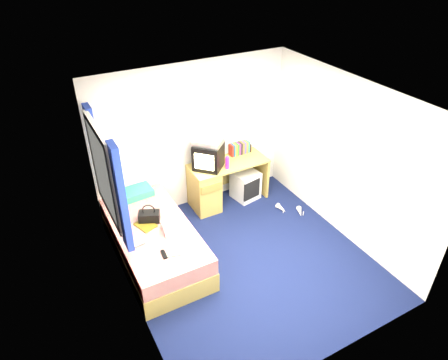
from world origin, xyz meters
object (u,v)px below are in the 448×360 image
crt_tv (208,156)px  white_heels (291,210)px  pink_water_bottle (227,163)px  vcr (208,142)px  water_bottle (138,243)px  storage_cube (245,185)px  bed (155,242)px  remote_control (164,254)px  colour_swatch_fan (172,255)px  aerosol_can (218,157)px  picture_frame (249,147)px  handbag (149,216)px  pillow (135,193)px  magazine (146,225)px  towel (175,227)px  desk (213,184)px

crt_tv → white_heels: bearing=9.5°
white_heels → pink_water_bottle: bearing=142.6°
vcr → water_bottle: 1.93m
storage_cube → white_heels: bearing=-70.2°
bed → remote_control: size_ratio=12.50×
pink_water_bottle → colour_swatch_fan: pink_water_bottle is taller
aerosol_can → colour_swatch_fan: size_ratio=0.84×
picture_frame → handbag: bearing=-153.5°
pink_water_bottle → aerosol_can: (-0.02, 0.26, -0.01)m
pillow → crt_tv: 1.25m
aerosol_can → handbag: aerosol_can is taller
white_heels → remote_control: bearing=-167.9°
bed → handbag: handbag is taller
pillow → storage_cube: size_ratio=1.01×
aerosol_can → white_heels: 1.49m
crt_tv → magazine: crt_tv is taller
water_bottle → colour_swatch_fan: size_ratio=0.91×
pink_water_bottle → towel: 1.47m
towel → aerosol_can: bearing=40.4°
vcr → handbag: bearing=-107.0°
vcr → magazine: bearing=-106.0°
colour_swatch_fan → aerosol_can: bearing=45.7°
storage_cube → handbag: 1.98m
pillow → handbag: bearing=-91.6°
water_bottle → colour_swatch_fan: water_bottle is taller
vcr → pink_water_bottle: size_ratio=2.18×
storage_cube → desk: bearing=163.1°
white_heels → crt_tv: bearing=143.4°
pillow → aerosol_can: size_ratio=2.69×
storage_cube → water_bottle: bearing=-167.3°
desk → storage_cube: (0.58, -0.07, -0.16)m
crt_tv → pink_water_bottle: crt_tv is taller
vcr → pink_water_bottle: (0.24, -0.17, -0.36)m
crt_tv → towel: crt_tv is taller
pillow → white_heels: (2.29, -0.91, -0.55)m
colour_swatch_fan → picture_frame: bearing=36.7°
picture_frame → magazine: size_ratio=0.50×
pillow → aerosol_can: (1.42, -0.00, 0.25)m
aerosol_can → remote_control: aerosol_can is taller
desk → vcr: 0.81m
desk → pink_water_bottle: 0.50m
storage_cube → pink_water_bottle: 0.74m
storage_cube → water_bottle: size_ratio=2.48×
water_bottle → white_heels: water_bottle is taller
desk → colour_swatch_fan: size_ratio=5.91×
bed → vcr: size_ratio=4.67×
towel → pink_water_bottle: bearing=32.2°
crt_tv → towel: 1.41m
picture_frame → crt_tv: bearing=-162.4°
storage_cube → white_heels: size_ratio=1.10×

